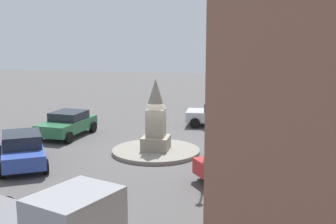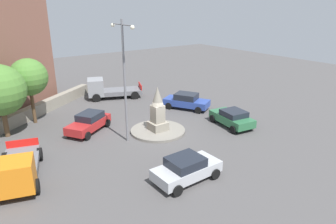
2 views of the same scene
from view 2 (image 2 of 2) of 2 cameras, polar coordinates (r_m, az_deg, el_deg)
ground_plane at (r=24.43m, az=-1.89°, el=-3.69°), size 80.00×80.00×0.00m
traffic_island at (r=24.39m, az=-1.89°, el=-3.48°), size 4.32×4.32×0.19m
monument at (r=23.79m, az=-1.94°, el=0.21°), size 1.29×1.29×3.49m
streetlamp at (r=21.45m, az=-8.13°, el=7.41°), size 2.98×0.28×8.70m
car_red_approaching at (r=25.05m, az=-14.50°, el=-1.85°), size 3.60×4.28×1.48m
car_blue_near_island at (r=29.55m, az=3.45°, el=2.08°), size 4.59×3.65×1.51m
car_silver_waiting at (r=17.78m, az=3.45°, el=-10.43°), size 2.06×4.01×1.48m
car_green_parked_left at (r=25.84m, az=11.83°, el=-1.03°), size 4.14×2.51×1.40m
truck_grey_parked_right at (r=33.42m, az=-11.23°, el=4.19°), size 4.09×5.97×2.15m
truck_orange_far_side at (r=19.04m, az=-26.38°, el=-9.74°), size 5.84×3.59×2.04m
stone_boundary_wall at (r=30.10m, az=-23.15°, el=0.35°), size 9.46×12.89×1.08m
tree_mid_cluster at (r=27.52m, az=-24.51°, el=5.89°), size 3.05×3.05×5.51m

